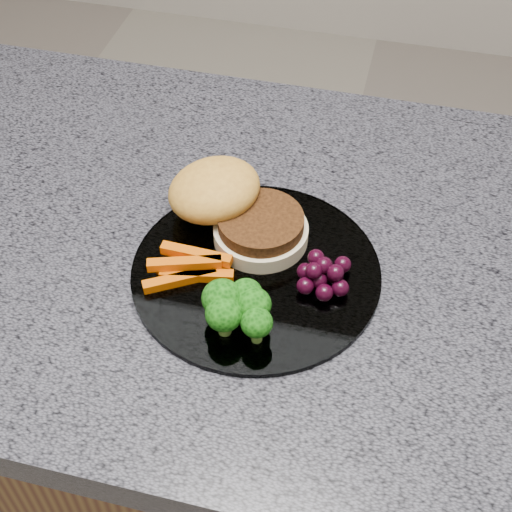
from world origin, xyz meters
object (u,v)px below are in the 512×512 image
(plate, at_px, (256,271))
(burger, at_px, (230,207))
(grape_bunch, at_px, (324,274))
(island_cabinet, at_px, (248,445))

(plate, distance_m, burger, 0.08)
(burger, height_order, grape_bunch, burger)
(island_cabinet, height_order, burger, burger)
(burger, bearing_deg, island_cabinet, -19.84)
(grape_bunch, bearing_deg, plate, 178.59)
(island_cabinet, distance_m, grape_bunch, 0.50)
(island_cabinet, distance_m, plate, 0.48)
(plate, xyz_separation_m, grape_bunch, (0.07, -0.00, 0.02))
(plate, bearing_deg, island_cabinet, 118.22)
(plate, height_order, grape_bunch, grape_bunch)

